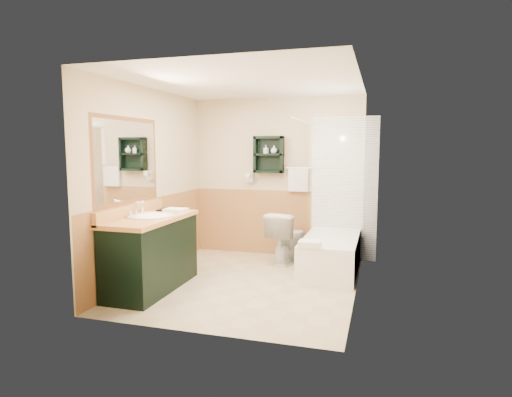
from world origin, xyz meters
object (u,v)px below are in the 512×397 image
object	(u,v)px
toilet	(288,237)
hair_dryer	(250,177)
wall_shelf	(269,154)
bathtub	(331,254)
vanity	(152,253)
soap_bottle_a	(266,152)
soap_bottle_b	(274,150)
vanity_book	(159,202)

from	to	relation	value
toilet	hair_dryer	bearing A→B (deg)	-12.25
hair_dryer	wall_shelf	bearing A→B (deg)	-4.76
bathtub	hair_dryer	bearing A→B (deg)	155.05
vanity	toilet	bearing A→B (deg)	52.25
hair_dryer	soap_bottle_a	bearing A→B (deg)	-6.58
bathtub	vanity	bearing A→B (deg)	-144.90
bathtub	soap_bottle_a	world-z (taller)	soap_bottle_a
wall_shelf	soap_bottle_b	xyz separation A→B (m)	(0.08, -0.01, 0.06)
hair_dryer	vanity_book	size ratio (longest dim) A/B	1.11
hair_dryer	soap_bottle_b	xyz separation A→B (m)	(0.38, -0.03, 0.41)
bathtub	soap_bottle_b	size ratio (longest dim) A/B	12.19
hair_dryer	vanity	world-z (taller)	hair_dryer
wall_shelf	toilet	world-z (taller)	wall_shelf
bathtub	soap_bottle_a	size ratio (longest dim) A/B	11.92
bathtub	toilet	bearing A→B (deg)	156.63
toilet	soap_bottle_b	xyz separation A→B (m)	(-0.28, 0.30, 1.25)
vanity	bathtub	bearing A→B (deg)	35.10
hair_dryer	bathtub	bearing A→B (deg)	-24.95
wall_shelf	soap_bottle_a	distance (m)	0.06
soap_bottle_a	vanity	bearing A→B (deg)	-113.83
soap_bottle_a	bathtub	bearing A→B (deg)	-28.83
vanity	soap_bottle_a	xyz separation A→B (m)	(0.85, 1.94, 1.16)
hair_dryer	vanity_book	xyz separation A→B (m)	(-0.76, -1.48, -0.23)
hair_dryer	toilet	xyz separation A→B (m)	(0.67, -0.33, -0.84)
vanity	soap_bottle_a	distance (m)	2.42
vanity_book	soap_bottle_b	xyz separation A→B (m)	(1.14, 1.45, 0.65)
wall_shelf	vanity	xyz separation A→B (m)	(-0.89, -1.94, -1.12)
hair_dryer	toilet	world-z (taller)	hair_dryer
toilet	soap_bottle_a	distance (m)	1.33
vanity	toilet	xyz separation A→B (m)	(1.26, 1.63, -0.07)
toilet	bathtub	bearing A→B (deg)	170.82
vanity	vanity_book	distance (m)	0.74
hair_dryer	vanity_book	world-z (taller)	hair_dryer
wall_shelf	toilet	bearing A→B (deg)	-39.83
hair_dryer	soap_bottle_b	world-z (taller)	soap_bottle_b
vanity	soap_bottle_b	world-z (taller)	soap_bottle_b
wall_shelf	soap_bottle_b	distance (m)	0.11
soap_bottle_b	soap_bottle_a	bearing A→B (deg)	180.00
vanity_book	toilet	bearing A→B (deg)	30.58
wall_shelf	soap_bottle_b	size ratio (longest dim) A/B	4.47
soap_bottle_b	vanity	bearing A→B (deg)	-116.83
vanity	hair_dryer	bearing A→B (deg)	73.16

